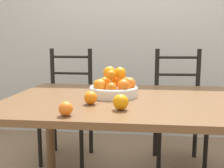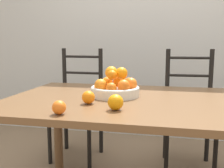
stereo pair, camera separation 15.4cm
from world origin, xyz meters
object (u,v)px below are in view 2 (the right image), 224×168
at_px(fruit_bowl, 115,87).
at_px(orange_loose_2, 116,102).
at_px(orange_loose_0, 59,107).
at_px(orange_loose_1, 88,97).
at_px(chair_left, 78,107).
at_px(chair_right, 189,113).

xyz_separation_m(fruit_bowl, orange_loose_2, (0.07, -0.34, -0.02)).
distance_m(orange_loose_0, orange_loose_1, 0.24).
xyz_separation_m(fruit_bowl, orange_loose_1, (-0.10, -0.24, -0.02)).
distance_m(orange_loose_0, orange_loose_2, 0.28).
relative_size(orange_loose_0, orange_loose_1, 0.92).
distance_m(orange_loose_1, orange_loose_2, 0.20).
xyz_separation_m(chair_left, chair_right, (1.02, 0.00, 0.00)).
bearing_deg(chair_right, fruit_bowl, -126.89).
distance_m(orange_loose_2, chair_right, 1.20).
bearing_deg(fruit_bowl, chair_left, 125.10).
height_order(orange_loose_1, chair_left, chair_left).
height_order(orange_loose_2, chair_left, chair_left).
bearing_deg(fruit_bowl, orange_loose_0, -109.97).
distance_m(fruit_bowl, orange_loose_0, 0.51).
bearing_deg(orange_loose_2, orange_loose_1, 149.38).
xyz_separation_m(fruit_bowl, chair_left, (-0.51, 0.73, -0.33)).
xyz_separation_m(orange_loose_2, chair_right, (0.44, 1.07, -0.32)).
height_order(fruit_bowl, orange_loose_0, fruit_bowl).
distance_m(orange_loose_0, chair_left, 1.29).
bearing_deg(chair_left, orange_loose_2, -59.32).
relative_size(orange_loose_0, orange_loose_2, 0.83).
bearing_deg(orange_loose_2, orange_loose_0, -151.18).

